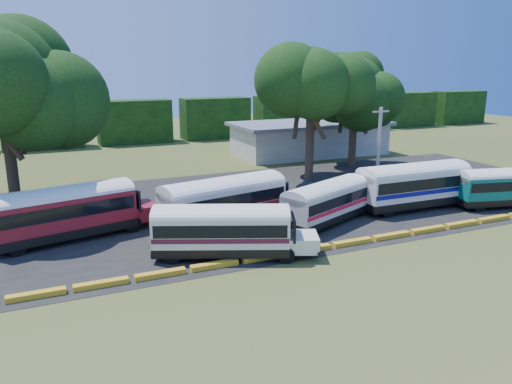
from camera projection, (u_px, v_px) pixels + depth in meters
name	position (u px, v px, depth m)	size (l,w,h in m)	color
ground	(295.00, 262.00, 28.25)	(160.00, 160.00, 0.00)	#304416
asphalt_strip	(235.00, 206.00, 39.27)	(64.00, 24.00, 0.02)	black
curb	(287.00, 253.00, 29.10)	(53.70, 0.45, 0.30)	gold
terminal_building	(310.00, 138.00, 61.36)	(19.00, 9.00, 4.00)	beige
treeline_backdrop	(134.00, 122.00, 70.05)	(130.00, 4.00, 6.00)	black
bus_red	(67.00, 209.00, 31.36)	(10.94, 4.93, 3.49)	black
bus_cream_west	(225.00, 228.00, 28.49)	(9.62, 5.80, 3.11)	black
bus_cream_east	(226.00, 199.00, 33.78)	(10.94, 4.76, 3.50)	black
bus_white_red	(328.00, 200.00, 34.68)	(9.26, 5.70, 3.00)	black
bus_white_blue	(416.00, 183.00, 38.17)	(10.90, 2.86, 3.57)	black
bus_teal	(507.00, 185.00, 38.79)	(9.57, 4.26, 3.06)	black
tree_west	(1.00, 80.00, 34.28)	(11.06, 11.06, 13.90)	#39261C
tree_center	(311.00, 83.00, 46.12)	(8.73, 8.73, 12.43)	#39261C
tree_east	(355.00, 87.00, 52.22)	(8.19, 8.19, 11.59)	#39261C
utility_pole	(379.00, 149.00, 42.59)	(1.60, 0.30, 7.36)	gray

